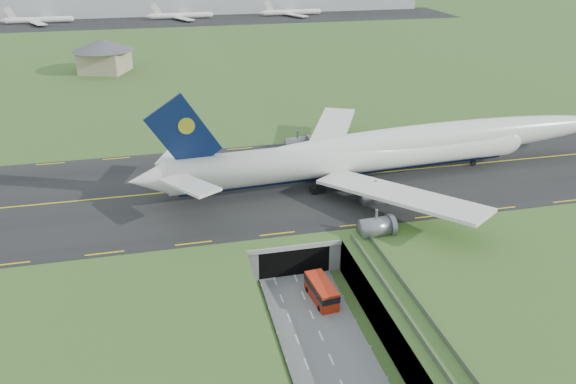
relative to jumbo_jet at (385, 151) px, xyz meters
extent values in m
plane|color=#3F5B24|center=(-24.49, -30.71, -11.86)|extent=(900.00, 900.00, 0.00)
cube|color=gray|center=(-24.49, -30.71, -8.86)|extent=(800.00, 800.00, 6.00)
cube|color=slate|center=(-24.49, -38.21, -11.76)|extent=(12.00, 75.00, 0.20)
cube|color=black|center=(-24.49, 2.29, -5.77)|extent=(800.00, 44.00, 0.18)
cube|color=gray|center=(-24.49, -11.71, -6.36)|extent=(16.00, 22.00, 1.00)
cube|color=gray|center=(-31.49, -11.71, -8.86)|extent=(2.00, 22.00, 6.00)
cube|color=gray|center=(-17.49, -11.71, -8.86)|extent=(2.00, 22.00, 6.00)
cube|color=black|center=(-24.49, -16.71, -9.36)|extent=(12.00, 12.00, 5.00)
cube|color=#A8A8A3|center=(-24.49, -22.76, -6.26)|extent=(17.00, 0.50, 0.80)
cube|color=#A8A8A3|center=(-13.49, -49.21, -6.06)|extent=(3.00, 53.00, 0.50)
cube|color=gray|center=(-14.89, -49.21, -5.31)|extent=(0.06, 53.00, 1.00)
cube|color=gray|center=(-12.09, -49.21, -5.31)|extent=(0.06, 53.00, 1.00)
cylinder|color=#A8A8A3|center=(-13.49, -46.71, -9.06)|extent=(0.90, 0.90, 5.60)
cylinder|color=#A8A8A3|center=(-13.49, -34.71, -9.06)|extent=(0.90, 0.90, 5.60)
cylinder|color=silver|center=(-7.57, -0.53, -0.34)|extent=(72.94, 11.86, 6.84)
sphere|color=silver|center=(28.66, 1.99, -0.34)|extent=(7.15, 7.15, 6.70)
cone|color=silver|center=(-47.00, -3.27, -0.34)|extent=(7.91, 7.00, 6.50)
ellipsoid|color=silver|center=(12.00, 0.83, 1.20)|extent=(84.23, 12.10, 7.18)
ellipsoid|color=black|center=(27.60, 1.92, 0.51)|extent=(4.98, 3.32, 2.39)
cylinder|color=black|center=(-7.57, -0.53, -3.01)|extent=(69.04, 7.65, 2.87)
cube|color=silver|center=(-6.62, 16.67, -1.41)|extent=(20.77, 32.05, 2.87)
cube|color=silver|center=(-41.16, 5.17, 1.26)|extent=(9.18, 12.70, 1.10)
cube|color=silver|center=(-4.25, -17.43, -1.41)|extent=(24.09, 30.73, 2.87)
cube|color=silver|center=(-40.05, -10.82, 1.26)|extent=(10.31, 12.52, 1.10)
cube|color=black|center=(-40.07, -2.79, 7.67)|extent=(13.60, 1.58, 15.12)
cylinder|color=gold|center=(-39.54, -2.75, 9.27)|extent=(3.04, 0.95, 2.99)
cylinder|color=slate|center=(-7.50, 9.65, -4.72)|extent=(5.79, 3.90, 3.53)
cylinder|color=slate|center=(-13.32, 20.49, -4.72)|extent=(5.79, 3.90, 3.53)
cylinder|color=slate|center=(-6.09, -10.60, -4.72)|extent=(5.79, 3.90, 3.53)
cylinder|color=slate|center=(-10.35, -22.14, -4.72)|extent=(5.79, 3.90, 3.53)
cylinder|color=black|center=(21.42, 1.49, -5.10)|extent=(1.21, 0.61, 1.18)
cube|color=black|center=(-12.37, -0.86, -4.94)|extent=(6.91, 7.90, 1.50)
cube|color=red|center=(-22.00, -30.30, -10.12)|extent=(3.64, 7.98, 3.09)
cube|color=black|center=(-22.00, -30.30, -9.50)|extent=(3.72, 8.08, 1.03)
cube|color=black|center=(-22.00, -30.30, -11.41)|extent=(3.39, 7.44, 0.52)
cylinder|color=black|center=(-23.08, -32.99, -11.30)|extent=(0.45, 0.96, 0.93)
cylinder|color=black|center=(-23.59, -27.87, -11.30)|extent=(0.45, 0.96, 0.93)
cylinder|color=black|center=(-20.41, -32.72, -11.30)|extent=(0.45, 0.96, 0.93)
cylinder|color=black|center=(-20.93, -27.60, -11.30)|extent=(0.45, 0.96, 0.93)
cube|color=tan|center=(-61.91, 113.27, -1.93)|extent=(18.96, 18.96, 7.88)
cone|color=#4C4C51|center=(-61.91, 113.27, 3.98)|extent=(27.80, 27.80, 3.94)
cube|color=#B2B2B2|center=(-24.49, 269.29, 1.64)|extent=(300.00, 22.00, 15.00)
cube|color=black|center=(-24.49, 239.29, -5.72)|extent=(320.00, 50.00, 0.08)
cylinder|color=silver|center=(-105.24, 244.29, -3.68)|extent=(34.00, 3.20, 3.20)
cylinder|color=silver|center=(-27.41, 244.29, -3.68)|extent=(34.00, 3.20, 3.20)
cylinder|color=silver|center=(38.54, 244.29, -3.68)|extent=(34.00, 3.20, 3.20)
ellipsoid|color=slate|center=(95.51, 399.29, -15.86)|extent=(260.00, 91.00, 44.00)
camera|label=1|loc=(-43.45, -99.65, 40.49)|focal=35.00mm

